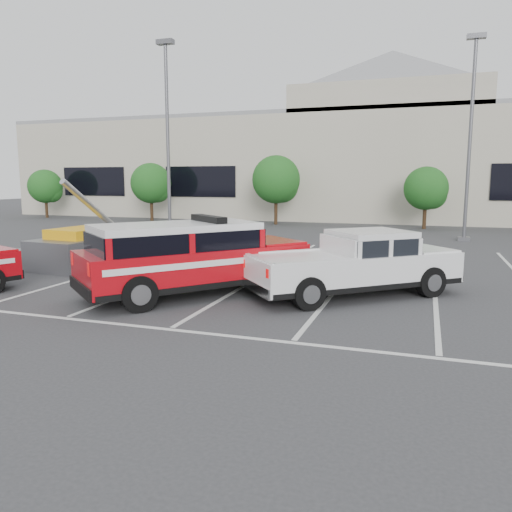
{
  "coord_description": "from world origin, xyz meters",
  "views": [
    {
      "loc": [
        5.04,
        -11.94,
        3.15
      ],
      "look_at": [
        0.63,
        1.04,
        1.05
      ],
      "focal_mm": 35.0,
      "sensor_mm": 36.0,
      "label": 1
    }
  ],
  "objects_px": {
    "tree_far_left": "(47,188)",
    "light_pole_left": "(168,141)",
    "white_pickup": "(355,270)",
    "utility_rig": "(78,249)",
    "tree_mid_right": "(427,190)",
    "fire_chief_suv": "(192,263)",
    "convention_building": "(368,161)",
    "light_pole_mid": "(470,139)",
    "tree_mid_left": "(277,181)",
    "tree_left": "(152,185)"
  },
  "relations": [
    {
      "from": "fire_chief_suv",
      "to": "tree_mid_right",
      "type": "bearing_deg",
      "value": 114.36
    },
    {
      "from": "tree_left",
      "to": "tree_mid_left",
      "type": "height_order",
      "value": "tree_mid_left"
    },
    {
      "from": "convention_building",
      "to": "tree_far_left",
      "type": "distance_m",
      "value": 27.03
    },
    {
      "from": "convention_building",
      "to": "tree_mid_left",
      "type": "height_order",
      "value": "convention_building"
    },
    {
      "from": "light_pole_left",
      "to": "light_pole_mid",
      "type": "relative_size",
      "value": 1.0
    },
    {
      "from": "convention_building",
      "to": "light_pole_mid",
      "type": "bearing_deg",
      "value": -66.74
    },
    {
      "from": "light_pole_mid",
      "to": "utility_rig",
      "type": "height_order",
      "value": "light_pole_mid"
    },
    {
      "from": "tree_left",
      "to": "tree_mid_left",
      "type": "relative_size",
      "value": 0.91
    },
    {
      "from": "white_pickup",
      "to": "utility_rig",
      "type": "distance_m",
      "value": 10.29
    },
    {
      "from": "tree_far_left",
      "to": "tree_mid_right",
      "type": "distance_m",
      "value": 30.0
    },
    {
      "from": "light_pole_mid",
      "to": "utility_rig",
      "type": "distance_m",
      "value": 19.54
    },
    {
      "from": "tree_left",
      "to": "light_pole_mid",
      "type": "height_order",
      "value": "light_pole_mid"
    },
    {
      "from": "tree_mid_left",
      "to": "light_pole_mid",
      "type": "height_order",
      "value": "light_pole_mid"
    },
    {
      "from": "tree_mid_left",
      "to": "light_pole_mid",
      "type": "bearing_deg",
      "value": -26.92
    },
    {
      "from": "tree_mid_right",
      "to": "fire_chief_suv",
      "type": "bearing_deg",
      "value": -105.58
    },
    {
      "from": "light_pole_mid",
      "to": "white_pickup",
      "type": "relative_size",
      "value": 1.8
    },
    {
      "from": "tree_mid_left",
      "to": "white_pickup",
      "type": "xyz_separation_m",
      "value": [
        8.21,
        -20.42,
        -2.33
      ]
    },
    {
      "from": "convention_building",
      "to": "tree_mid_right",
      "type": "height_order",
      "value": "convention_building"
    },
    {
      "from": "tree_far_left",
      "to": "tree_mid_right",
      "type": "relative_size",
      "value": 1.0
    },
    {
      "from": "tree_left",
      "to": "light_pole_left",
      "type": "xyz_separation_m",
      "value": [
        6.91,
        -10.05,
        2.41
      ]
    },
    {
      "from": "tree_mid_right",
      "to": "fire_chief_suv",
      "type": "distance_m",
      "value": 22.64
    },
    {
      "from": "tree_far_left",
      "to": "light_pole_left",
      "type": "height_order",
      "value": "light_pole_left"
    },
    {
      "from": "tree_mid_left",
      "to": "light_pole_left",
      "type": "bearing_deg",
      "value": -107.1
    },
    {
      "from": "tree_far_left",
      "to": "tree_mid_left",
      "type": "xyz_separation_m",
      "value": [
        20.0,
        0.0,
        0.54
      ]
    },
    {
      "from": "tree_mid_left",
      "to": "tree_mid_right",
      "type": "bearing_deg",
      "value": -0.0
    },
    {
      "from": "tree_left",
      "to": "light_pole_mid",
      "type": "distance_m",
      "value": 22.86
    },
    {
      "from": "tree_left",
      "to": "fire_chief_suv",
      "type": "bearing_deg",
      "value": -57.36
    },
    {
      "from": "convention_building",
      "to": "fire_chief_suv",
      "type": "distance_m",
      "value": 31.82
    },
    {
      "from": "tree_far_left",
      "to": "fire_chief_suv",
      "type": "relative_size",
      "value": 0.65
    },
    {
      "from": "fire_chief_suv",
      "to": "utility_rig",
      "type": "xyz_separation_m",
      "value": [
        -5.92,
        2.73,
        -0.25
      ]
    },
    {
      "from": "tree_left",
      "to": "white_pickup",
      "type": "height_order",
      "value": "tree_left"
    },
    {
      "from": "convention_building",
      "to": "light_pole_mid",
      "type": "height_order",
      "value": "convention_building"
    },
    {
      "from": "tree_mid_left",
      "to": "fire_chief_suv",
      "type": "xyz_separation_m",
      "value": [
        3.93,
        -21.75,
        -2.15
      ]
    },
    {
      "from": "convention_building",
      "to": "tree_left",
      "type": "relative_size",
      "value": 13.58
    },
    {
      "from": "light_pole_left",
      "to": "utility_rig",
      "type": "height_order",
      "value": "light_pole_left"
    },
    {
      "from": "convention_building",
      "to": "tree_left",
      "type": "xyz_separation_m",
      "value": [
        -15.09,
        -9.82,
        -1.95
      ]
    },
    {
      "from": "white_pickup",
      "to": "tree_left",
      "type": "bearing_deg",
      "value": -178.64
    },
    {
      "from": "tree_mid_right",
      "to": "fire_chief_suv",
      "type": "height_order",
      "value": "tree_mid_right"
    },
    {
      "from": "white_pickup",
      "to": "utility_rig",
      "type": "xyz_separation_m",
      "value": [
        -10.2,
        1.4,
        -0.07
      ]
    },
    {
      "from": "convention_building",
      "to": "tree_left",
      "type": "distance_m",
      "value": 18.11
    },
    {
      "from": "light_pole_mid",
      "to": "white_pickup",
      "type": "xyz_separation_m",
      "value": [
        -3.7,
        -14.38,
        -4.48
      ]
    },
    {
      "from": "light_pole_left",
      "to": "tree_mid_right",
      "type": "bearing_deg",
      "value": 37.5
    },
    {
      "from": "light_pole_mid",
      "to": "tree_far_left",
      "type": "bearing_deg",
      "value": 169.27
    },
    {
      "from": "tree_far_left",
      "to": "utility_rig",
      "type": "bearing_deg",
      "value": -46.55
    },
    {
      "from": "utility_rig",
      "to": "light_pole_left",
      "type": "bearing_deg",
      "value": 102.71
    },
    {
      "from": "tree_far_left",
      "to": "light_pole_left",
      "type": "bearing_deg",
      "value": -30.71
    },
    {
      "from": "light_pole_left",
      "to": "fire_chief_suv",
      "type": "bearing_deg",
      "value": -59.03
    },
    {
      "from": "fire_chief_suv",
      "to": "utility_rig",
      "type": "distance_m",
      "value": 6.52
    },
    {
      "from": "light_pole_left",
      "to": "tree_left",
      "type": "bearing_deg",
      "value": 124.52
    },
    {
      "from": "tree_far_left",
      "to": "light_pole_left",
      "type": "xyz_separation_m",
      "value": [
        16.91,
        -10.05,
        2.68
      ]
    }
  ]
}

